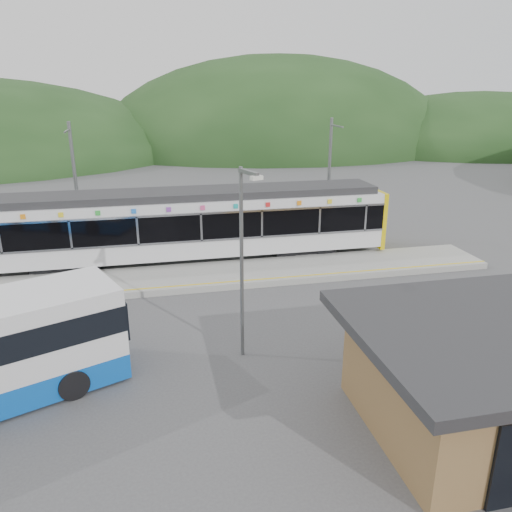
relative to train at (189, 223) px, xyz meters
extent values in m
plane|color=#4C4C4F|center=(1.43, -6.00, -2.06)|extent=(120.00, 120.00, 0.00)
ellipsoid|color=#1E3D19|center=(17.43, 48.00, -2.06)|extent=(52.00, 39.00, 26.00)
ellipsoid|color=#1E3D19|center=(46.43, 42.00, -2.06)|extent=(44.00, 33.00, 16.00)
cube|color=#9E9E99|center=(1.43, -2.70, -1.91)|extent=(26.00, 3.20, 0.30)
cube|color=yellow|center=(1.43, -4.00, -1.76)|extent=(26.00, 0.10, 0.01)
cube|color=black|center=(-6.02, 0.00, -1.76)|extent=(3.20, 2.20, 0.56)
cube|color=black|center=(5.98, 0.00, -1.76)|extent=(3.20, 2.20, 0.56)
cube|color=silver|center=(-0.02, 0.00, -1.02)|extent=(20.00, 2.90, 0.92)
cube|color=black|center=(-0.02, 0.00, 0.16)|extent=(20.00, 2.96, 1.45)
cube|color=silver|center=(-0.02, -1.50, -0.51)|extent=(20.00, 0.05, 0.10)
cube|color=silver|center=(-0.02, -1.50, 0.84)|extent=(20.00, 0.05, 0.10)
cube|color=silver|center=(-0.02, 0.00, 1.11)|extent=(20.00, 2.90, 0.45)
cube|color=#2D2D30|center=(-0.02, 0.00, 1.52)|extent=(19.40, 2.50, 0.36)
cube|color=yellow|center=(10.10, 0.00, -0.16)|extent=(0.24, 2.92, 3.00)
cube|color=silver|center=(-8.52, -1.50, 0.16)|extent=(0.10, 0.05, 1.35)
cube|color=silver|center=(-5.52, -1.50, 0.16)|extent=(0.10, 0.05, 1.35)
cube|color=silver|center=(-2.52, -1.50, 0.16)|extent=(0.10, 0.05, 1.35)
cube|color=silver|center=(0.48, -1.50, 0.16)|extent=(0.10, 0.05, 1.35)
cube|color=silver|center=(3.48, -1.50, 0.16)|extent=(0.10, 0.05, 1.35)
cube|color=silver|center=(6.48, -1.50, 0.16)|extent=(0.10, 0.05, 1.35)
cube|color=silver|center=(8.98, -1.50, 0.16)|extent=(0.10, 0.05, 1.35)
cube|color=orange|center=(-7.42, -1.49, 1.12)|extent=(0.22, 0.04, 0.22)
cube|color=yellow|center=(-5.82, -1.49, 1.12)|extent=(0.22, 0.04, 0.22)
cube|color=green|center=(-4.22, -1.49, 1.12)|extent=(0.22, 0.04, 0.22)
cube|color=blue|center=(-2.62, -1.49, 1.12)|extent=(0.22, 0.04, 0.22)
cube|color=purple|center=(-1.02, -1.49, 1.12)|extent=(0.22, 0.04, 0.22)
cube|color=#E54C8C|center=(0.58, -1.49, 1.12)|extent=(0.22, 0.04, 0.22)
cube|color=#19A5A5|center=(2.18, -1.49, 1.12)|extent=(0.22, 0.04, 0.22)
cube|color=red|center=(3.78, -1.49, 1.12)|extent=(0.22, 0.04, 0.22)
cube|color=orange|center=(5.38, -1.49, 1.12)|extent=(0.22, 0.04, 0.22)
cube|color=yellow|center=(6.98, -1.49, 1.12)|extent=(0.22, 0.04, 0.22)
cube|color=green|center=(8.58, -1.49, 1.12)|extent=(0.22, 0.04, 0.22)
cylinder|color=slate|center=(-5.57, 2.60, 1.44)|extent=(0.18, 0.18, 7.00)
cube|color=slate|center=(-5.57, 1.80, 4.54)|extent=(0.08, 1.80, 0.08)
cylinder|color=slate|center=(8.43, 2.60, 1.44)|extent=(0.18, 0.18, 7.00)
cube|color=slate|center=(8.43, 1.80, 4.54)|extent=(0.08, 1.80, 0.08)
cylinder|color=black|center=(-4.88, -10.24, -1.61)|extent=(1.88, 2.81, 0.91)
cylinder|color=slate|center=(0.87, -9.92, 1.13)|extent=(0.12, 0.12, 6.39)
cube|color=slate|center=(0.87, -10.40, 4.22)|extent=(0.43, 1.05, 0.12)
cube|color=silver|center=(0.87, -10.87, 4.13)|extent=(0.39, 0.28, 0.12)
camera|label=1|loc=(-1.90, -24.69, 6.63)|focal=35.00mm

